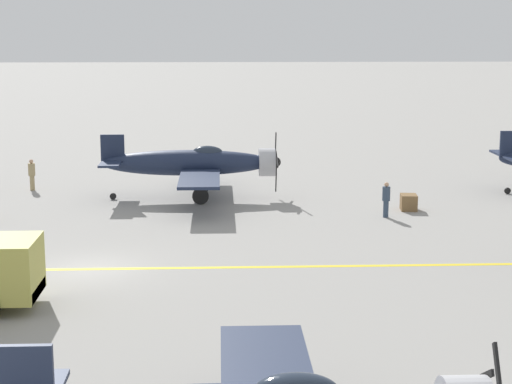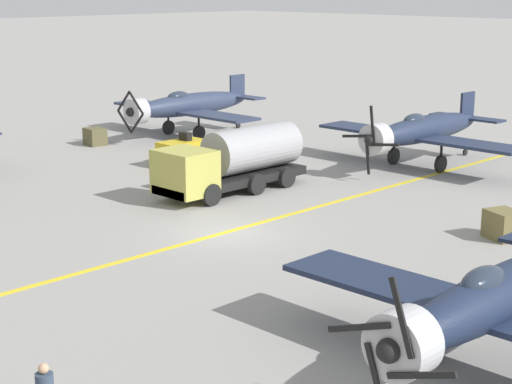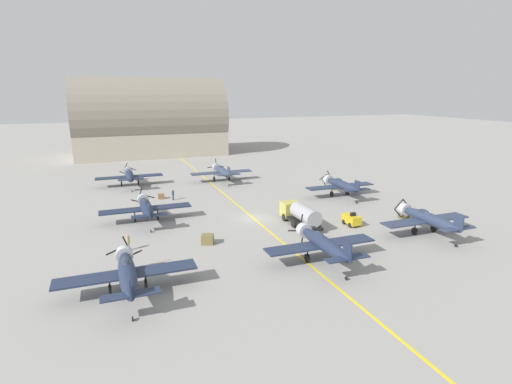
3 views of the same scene
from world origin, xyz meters
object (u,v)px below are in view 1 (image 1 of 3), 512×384
(ground_crew_walking, at_px, (32,173))
(supply_crate_outboard, at_px, (409,202))
(airplane_mid_left, at_px, (194,163))
(ground_crew_inspecting, at_px, (386,198))

(ground_crew_walking, relative_size, supply_crate_outboard, 1.85)
(airplane_mid_left, relative_size, ground_crew_walking, 6.52)
(ground_crew_walking, height_order, supply_crate_outboard, ground_crew_walking)
(airplane_mid_left, distance_m, supply_crate_outboard, 11.94)
(ground_crew_walking, height_order, ground_crew_inspecting, ground_crew_walking)
(ground_crew_walking, bearing_deg, airplane_mid_left, 72.82)
(ground_crew_walking, xyz_separation_m, ground_crew_inspecting, (8.13, 19.42, -0.02))
(ground_crew_inspecting, xyz_separation_m, supply_crate_outboard, (-1.68, 1.54, -0.57))
(ground_crew_inspecting, height_order, supply_crate_outboard, ground_crew_inspecting)
(airplane_mid_left, xyz_separation_m, ground_crew_walking, (-2.98, -9.64, -1.01))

